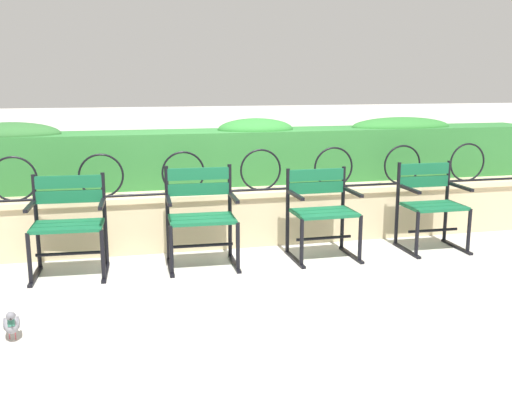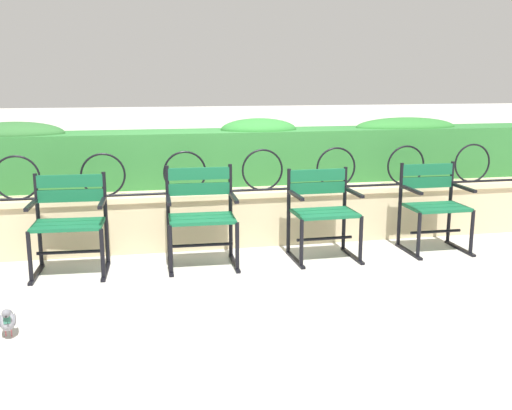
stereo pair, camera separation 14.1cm
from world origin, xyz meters
name	(u,v)px [view 2 (the right image)]	position (x,y,z in m)	size (l,w,h in m)	color
ground_plane	(257,265)	(0.00, 0.00, 0.00)	(60.00, 60.00, 0.00)	#BCB7AD
stone_wall	(242,217)	(0.00, 0.73, 0.28)	(7.23, 0.41, 0.55)	#C6B289
iron_arch_fence	(226,174)	(-0.16, 0.66, 0.74)	(6.69, 0.02, 0.42)	black
hedge_row	(233,153)	(0.01, 1.22, 0.87)	(7.09, 0.64, 0.68)	#2D7033
park_chair_leftmost	(69,220)	(-1.62, 0.15, 0.46)	(0.65, 0.56, 0.85)	#145B38
park_chair_centre_left	(201,213)	(-0.48, 0.14, 0.47)	(0.63, 0.54, 0.89)	#145B38
park_chair_centre_right	(322,210)	(0.65, 0.12, 0.46)	(0.61, 0.53, 0.83)	#145B38
park_chair_rightmost	(433,204)	(1.79, 0.14, 0.46)	(0.59, 0.53, 0.84)	#145B38
pigeon_near_chairs	(7,320)	(-1.91, -1.15, 0.11)	(0.13, 0.29, 0.22)	gray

